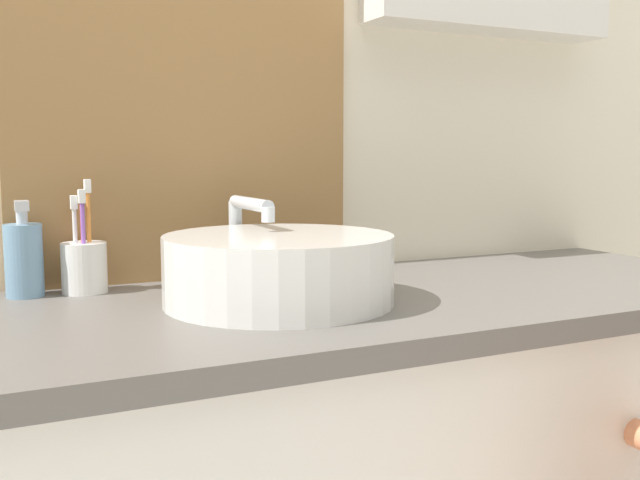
# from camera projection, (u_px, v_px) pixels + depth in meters

# --- Properties ---
(wall_back) EXTENTS (3.20, 0.18, 2.50)m
(wall_back) POSITION_uv_depth(u_px,v_px,m) (319.00, 33.00, 1.42)
(wall_back) COLOR beige
(wall_back) RESTS_ON ground_plane
(sink_basin) EXTENTS (0.35, 0.41, 0.16)m
(sink_basin) POSITION_uv_depth(u_px,v_px,m) (278.00, 267.00, 1.10)
(sink_basin) COLOR silver
(sink_basin) RESTS_ON vanity_counter
(toothbrush_holder) EXTENTS (0.07, 0.07, 0.19)m
(toothbrush_holder) POSITION_uv_depth(u_px,v_px,m) (84.00, 264.00, 1.18)
(toothbrush_holder) COLOR silver
(toothbrush_holder) RESTS_ON vanity_counter
(soap_dispenser) EXTENTS (0.06, 0.06, 0.16)m
(soap_dispenser) POSITION_uv_depth(u_px,v_px,m) (24.00, 258.00, 1.14)
(soap_dispenser) COLOR #6B93B2
(soap_dispenser) RESTS_ON vanity_counter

